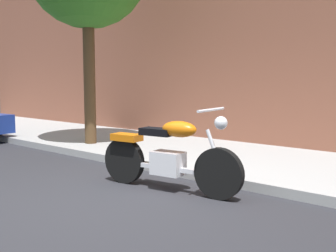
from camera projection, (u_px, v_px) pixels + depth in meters
ground_plane at (121, 199)px, 5.28m from camera, size 60.00×60.00×0.00m
sidewalk at (239, 160)px, 7.48m from camera, size 23.88×3.09×0.14m
motorcycle at (168, 156)px, 5.63m from camera, size 2.22×0.70×1.17m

